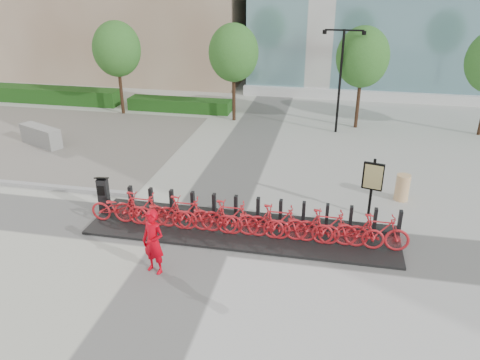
% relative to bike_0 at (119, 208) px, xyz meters
% --- Properties ---
extents(ground, '(120.00, 120.00, 0.00)m').
position_rel_bike_0_xyz_m(ground, '(2.60, 0.05, -0.58)').
color(ground, '#B7B7B7').
extents(gravel_patch, '(14.00, 14.00, 0.00)m').
position_rel_bike_0_xyz_m(gravel_patch, '(-7.40, 7.05, -0.57)').
color(gravel_patch, '#66645E').
rests_on(gravel_patch, ground).
extents(hedge_a, '(10.00, 1.40, 0.90)m').
position_rel_bike_0_xyz_m(hedge_a, '(-11.40, 13.55, -0.13)').
color(hedge_a, '#224318').
rests_on(hedge_a, ground).
extents(hedge_b, '(6.00, 1.20, 0.70)m').
position_rel_bike_0_xyz_m(hedge_b, '(-2.40, 13.25, -0.23)').
color(hedge_b, '#224318').
rests_on(hedge_b, ground).
extents(tree_0, '(2.60, 2.60, 5.10)m').
position_rel_bike_0_xyz_m(tree_0, '(-5.40, 12.05, 3.01)').
color(tree_0, '#3A2116').
rests_on(tree_0, ground).
extents(tree_1, '(2.60, 2.60, 5.10)m').
position_rel_bike_0_xyz_m(tree_1, '(1.10, 12.05, 3.01)').
color(tree_1, '#3A2116').
rests_on(tree_1, ground).
extents(tree_2, '(2.60, 2.60, 5.10)m').
position_rel_bike_0_xyz_m(tree_2, '(7.60, 12.05, 3.01)').
color(tree_2, '#3A2116').
rests_on(tree_2, ground).
extents(streetlamp, '(2.00, 0.20, 5.00)m').
position_rel_bike_0_xyz_m(streetlamp, '(6.60, 11.05, 2.56)').
color(streetlamp, black).
rests_on(streetlamp, ground).
extents(dock_pad, '(9.60, 2.40, 0.08)m').
position_rel_bike_0_xyz_m(dock_pad, '(3.90, 0.35, -0.54)').
color(dock_pad, black).
rests_on(dock_pad, ground).
extents(dock_rail_posts, '(8.74, 0.50, 0.85)m').
position_rel_bike_0_xyz_m(dock_rail_posts, '(4.32, 0.82, -0.07)').
color(dock_rail_posts, black).
rests_on(dock_rail_posts, dock_pad).
extents(bike_0, '(1.90, 0.66, 1.00)m').
position_rel_bike_0_xyz_m(bike_0, '(0.00, 0.00, 0.00)').
color(bike_0, red).
rests_on(bike_0, dock_pad).
extents(bike_1, '(1.84, 0.52, 1.10)m').
position_rel_bike_0_xyz_m(bike_1, '(0.72, 0.00, 0.05)').
color(bike_1, red).
rests_on(bike_1, dock_pad).
extents(bike_2, '(1.90, 0.66, 1.00)m').
position_rel_bike_0_xyz_m(bike_2, '(1.44, 0.00, 0.00)').
color(bike_2, red).
rests_on(bike_2, dock_pad).
extents(bike_3, '(1.84, 0.52, 1.10)m').
position_rel_bike_0_xyz_m(bike_3, '(2.16, 0.00, 0.05)').
color(bike_3, red).
rests_on(bike_3, dock_pad).
extents(bike_4, '(1.90, 0.66, 1.00)m').
position_rel_bike_0_xyz_m(bike_4, '(2.88, 0.00, 0.00)').
color(bike_4, red).
rests_on(bike_4, dock_pad).
extents(bike_5, '(1.84, 0.52, 1.10)m').
position_rel_bike_0_xyz_m(bike_5, '(3.60, 0.00, 0.05)').
color(bike_5, red).
rests_on(bike_5, dock_pad).
extents(bike_6, '(1.90, 0.66, 1.00)m').
position_rel_bike_0_xyz_m(bike_6, '(4.32, 0.00, 0.00)').
color(bike_6, red).
rests_on(bike_6, dock_pad).
extents(bike_7, '(1.84, 0.52, 1.10)m').
position_rel_bike_0_xyz_m(bike_7, '(5.04, 0.00, 0.05)').
color(bike_7, red).
rests_on(bike_7, dock_pad).
extents(bike_8, '(1.90, 0.66, 1.00)m').
position_rel_bike_0_xyz_m(bike_8, '(5.76, 0.00, 0.00)').
color(bike_8, red).
rests_on(bike_8, dock_pad).
extents(bike_9, '(1.84, 0.52, 1.10)m').
position_rel_bike_0_xyz_m(bike_9, '(6.48, 0.00, 0.05)').
color(bike_9, red).
rests_on(bike_9, dock_pad).
extents(bike_10, '(1.90, 0.66, 1.00)m').
position_rel_bike_0_xyz_m(bike_10, '(7.20, 0.00, 0.00)').
color(bike_10, red).
rests_on(bike_10, dock_pad).
extents(bike_11, '(1.84, 0.52, 1.10)m').
position_rel_bike_0_xyz_m(bike_11, '(7.92, 0.00, 0.05)').
color(bike_11, red).
rests_on(bike_11, dock_pad).
extents(kiosk, '(0.43, 0.38, 1.29)m').
position_rel_bike_0_xyz_m(kiosk, '(-0.81, 0.60, 0.12)').
color(kiosk, black).
rests_on(kiosk, dock_pad).
extents(worker_red, '(0.77, 0.63, 1.83)m').
position_rel_bike_0_xyz_m(worker_red, '(2.04, -2.21, 0.34)').
color(worker_red, red).
rests_on(worker_red, ground).
extents(construction_barrel, '(0.55, 0.55, 0.95)m').
position_rel_bike_0_xyz_m(construction_barrel, '(9.01, 3.66, -0.10)').
color(construction_barrel, orange).
rests_on(construction_barrel, ground).
extents(jersey_barrier, '(2.40, 1.54, 0.91)m').
position_rel_bike_0_xyz_m(jersey_barrier, '(-6.83, 6.25, -0.12)').
color(jersey_barrier, gray).
rests_on(jersey_barrier, ground).
extents(map_sign, '(0.66, 0.26, 2.02)m').
position_rel_bike_0_xyz_m(map_sign, '(7.83, 2.20, 0.76)').
color(map_sign, black).
rests_on(map_sign, ground).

